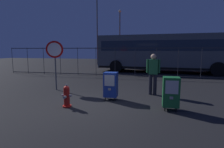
# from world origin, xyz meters

# --- Properties ---
(ground_plane) EXTENTS (60.00, 60.00, 0.00)m
(ground_plane) POSITION_xyz_m (0.00, 0.00, 0.00)
(ground_plane) COLOR black
(fire_hydrant) EXTENTS (0.33, 0.32, 0.75)m
(fire_hydrant) POSITION_xyz_m (-0.85, -0.37, 0.35)
(fire_hydrant) COLOR red
(fire_hydrant) RESTS_ON ground_plane
(newspaper_box_primary) EXTENTS (0.48, 0.42, 1.02)m
(newspaper_box_primary) POSITION_xyz_m (2.39, 0.02, 0.57)
(newspaper_box_primary) COLOR black
(newspaper_box_primary) RESTS_ON ground_plane
(newspaper_box_secondary) EXTENTS (0.48, 0.42, 1.02)m
(newspaper_box_secondary) POSITION_xyz_m (0.35, 0.76, 0.57)
(newspaper_box_secondary) COLOR black
(newspaper_box_secondary) RESTS_ON ground_plane
(stop_sign) EXTENTS (0.71, 0.31, 2.23)m
(stop_sign) POSITION_xyz_m (-2.48, 1.84, 1.60)
(stop_sign) COLOR #4C4F54
(stop_sign) RESTS_ON ground_plane
(pedestrian) EXTENTS (0.55, 0.22, 1.67)m
(pedestrian) POSITION_xyz_m (1.86, 1.88, 0.95)
(pedestrian) COLOR black
(pedestrian) RESTS_ON ground_plane
(fence_barrier) EXTENTS (18.03, 0.04, 2.00)m
(fence_barrier) POSITION_xyz_m (0.00, 6.68, 1.02)
(fence_barrier) COLOR #2D2D33
(fence_barrier) RESTS_ON ground_plane
(bus_near) EXTENTS (10.65, 3.38, 3.00)m
(bus_near) POSITION_xyz_m (2.73, 9.68, 1.71)
(bus_near) COLOR #4C5156
(bus_near) RESTS_ON ground_plane
(bus_far) EXTENTS (10.56, 2.97, 3.00)m
(bus_far) POSITION_xyz_m (3.46, 13.67, 1.71)
(bus_far) COLOR red
(bus_far) RESTS_ON ground_plane
(street_light_near_left) EXTENTS (0.32, 0.32, 8.73)m
(street_light_near_left) POSITION_xyz_m (-4.89, 16.24, 4.95)
(street_light_near_left) COLOR #4C4F54
(street_light_near_left) RESTS_ON ground_plane
(street_light_near_right) EXTENTS (0.32, 0.32, 6.56)m
(street_light_near_right) POSITION_xyz_m (-2.10, 16.42, 3.83)
(street_light_near_right) COLOR #4C4F54
(street_light_near_right) RESTS_ON ground_plane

